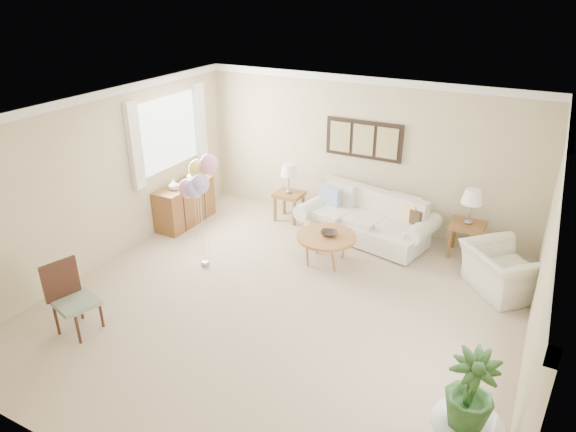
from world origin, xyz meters
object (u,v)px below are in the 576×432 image
Objects in this scene: accent_chair at (71,296)px; balloon_cluster at (198,180)px; armchair at (503,271)px; sofa at (367,221)px; coffee_table at (326,238)px.

accent_chair is 0.52× the size of balloon_cluster.
accent_chair is (-4.61, -3.40, 0.16)m from armchair.
armchair is at bearing -16.68° from sofa.
accent_chair is (-2.38, -4.06, 0.17)m from sofa.
armchair is at bearing 36.39° from accent_chair.
balloon_cluster reaches higher than armchair.
coffee_table is 3.66m from accent_chair.
coffee_table is 2.55m from armchair.
armchair is 0.56× the size of balloon_cluster.
accent_chair is at bearing 83.41° from armchair.
coffee_table is 0.51× the size of balloon_cluster.
balloon_cluster reaches higher than coffee_table.
sofa is at bearing 74.82° from coffee_table.
balloon_cluster is (-4.10, -1.39, 1.10)m from armchair.
armchair is at bearing 8.91° from coffee_table.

